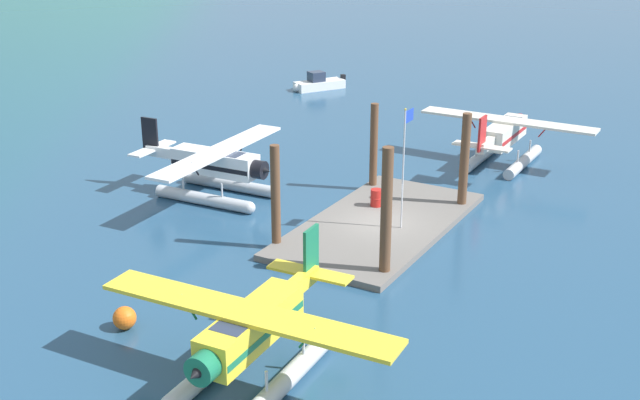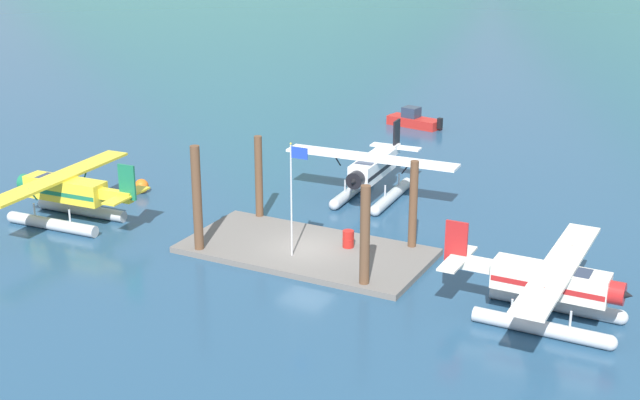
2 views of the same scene
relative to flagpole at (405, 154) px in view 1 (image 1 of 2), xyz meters
name	(u,v)px [view 1 (image 1 of 2)]	position (x,y,z in m)	size (l,w,h in m)	color
ground_plane	(379,228)	(0.02, 1.19, -3.91)	(1200.00, 1200.00, 0.00)	navy
dock_platform	(379,225)	(0.02, 1.19, -3.76)	(12.37, 6.14, 0.30)	#66605B
piling_near_left	(386,214)	(-4.70, -1.35, -1.08)	(0.47, 0.47, 5.66)	brown
piling_near_right	(464,162)	(4.39, -1.32, -1.41)	(0.46, 0.46, 5.00)	brown
piling_far_left	(276,198)	(-4.49, 4.16, -1.48)	(0.42, 0.42, 4.86)	brown
piling_far_right	(374,147)	(4.66, 3.87, -1.51)	(0.42, 0.42, 4.80)	brown
flagpole	(405,154)	(0.00, 0.00, 0.00)	(0.95, 0.10, 5.77)	silver
fuel_drum	(376,198)	(1.85, 2.28, -3.17)	(0.62, 0.62, 0.88)	#AD1E19
mooring_buoy	(125,318)	(-13.36, 5.03, -3.47)	(0.87, 0.87, 0.87)	orange
seaplane_white_bow_centre	(216,169)	(-0.52, 10.49, -2.33)	(10.46, 7.98, 3.84)	#B7BABF
seaplane_cream_stbd_aft	(504,138)	(12.68, -0.79, -2.33)	(7.98, 10.40, 3.84)	#B7BABF
seaplane_yellow_port_aft	(251,337)	(-13.78, -0.92, -2.33)	(7.98, 10.46, 3.84)	#B7BABF
boat_white_open_east	(318,84)	(24.48, 18.84, -3.42)	(4.38, 3.44, 1.50)	silver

